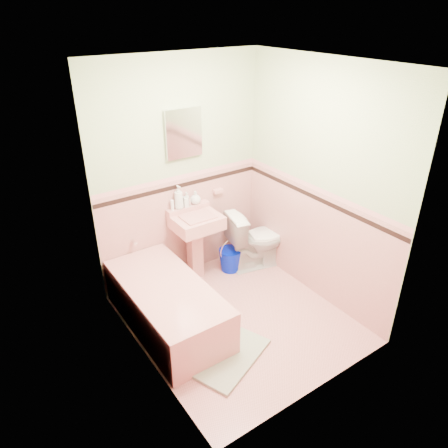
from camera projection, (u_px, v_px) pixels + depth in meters
floor at (238, 319)px, 4.38m from camera, size 2.20×2.20×0.00m
ceiling at (243, 62)px, 3.22m from camera, size 2.20×2.20×0.00m
wall_back at (180, 174)px, 4.61m from camera, size 2.50×0.00×2.50m
wall_front at (331, 265)px, 3.00m from camera, size 2.50×0.00×2.50m
wall_left at (137, 241)px, 3.30m from camera, size 0.00×2.50×2.50m
wall_right at (319, 186)px, 4.31m from camera, size 0.00×2.50×2.50m
wainscot_back at (183, 227)px, 4.90m from camera, size 2.00×0.00×2.00m
wainscot_front at (321, 334)px, 3.31m from camera, size 2.00×0.00×2.00m
wainscot_left at (145, 307)px, 3.61m from camera, size 0.00×2.20×2.20m
wainscot_right at (312, 242)px, 4.60m from camera, size 0.00×2.20×2.20m
accent_back at (181, 185)px, 4.65m from camera, size 2.00×0.00×2.00m
accent_front at (328, 279)px, 3.07m from camera, size 2.00×0.00×2.00m
accent_left at (140, 255)px, 3.37m from camera, size 0.00×2.20×2.20m
accent_right at (316, 198)px, 4.36m from camera, size 0.00×2.20×2.20m
cap_back at (181, 177)px, 4.61m from camera, size 2.00×0.00×2.00m
cap_front at (329, 268)px, 3.03m from camera, size 2.00×0.00×2.00m
cap_left at (139, 244)px, 3.33m from camera, size 0.00×2.20×2.20m
cap_right at (317, 189)px, 4.31m from camera, size 0.00×2.20×2.20m
bathtub at (167, 306)px, 4.20m from camera, size 0.70×1.50×0.45m
tub_faucet at (134, 241)px, 4.54m from camera, size 0.04×0.12×0.04m
sink at (198, 248)px, 4.85m from camera, size 0.52×0.48×0.82m
sink_faucet at (190, 201)px, 4.70m from camera, size 0.02×0.02×0.10m
medicine_cabinet at (183, 133)px, 4.40m from camera, size 0.41×0.04×0.52m
soap_dish at (218, 191)px, 4.95m from camera, size 0.12×0.07×0.04m
soap_bottle_left at (179, 197)px, 4.64m from camera, size 0.11×0.11×0.27m
soap_bottle_mid at (187, 199)px, 4.72m from camera, size 0.09×0.09×0.17m
soap_bottle_right at (195, 198)px, 4.78m from camera, size 0.16×0.16×0.15m
tube at (172, 205)px, 4.64m from camera, size 0.04×0.04×0.12m
toilet at (257, 239)px, 5.12m from camera, size 0.80×0.56×0.74m
bucket at (230, 260)px, 5.13m from camera, size 0.32×0.32×0.28m
bath_mat at (226, 355)px, 3.91m from camera, size 0.91×0.77×0.03m
shoe at (218, 353)px, 3.87m from camera, size 0.16×0.10×0.06m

